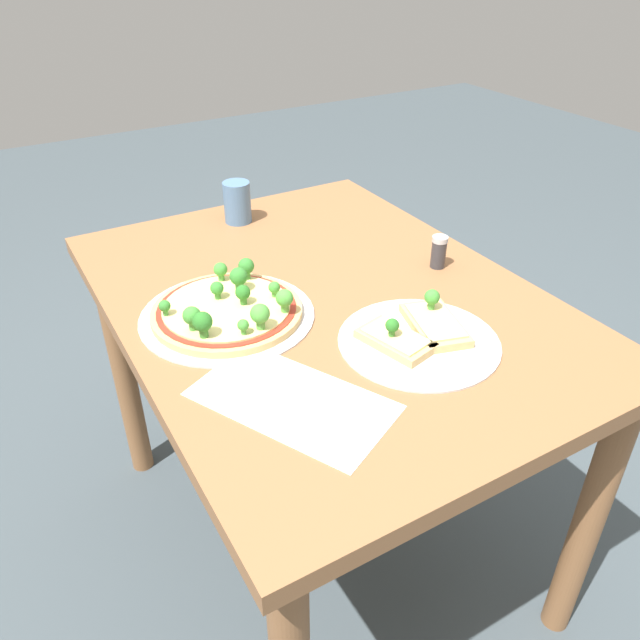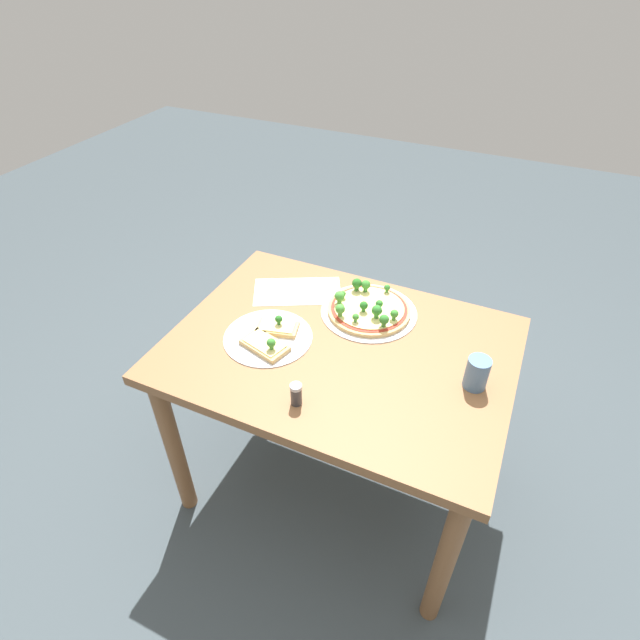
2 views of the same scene
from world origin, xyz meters
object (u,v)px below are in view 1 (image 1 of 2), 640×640
object	(u,v)px
condiment_shaker	(439,252)
pizza_tray_slice	(418,334)
drinking_cup	(238,202)
dining_table	(324,338)
pizza_tray_whole	(228,309)

from	to	relation	value
condiment_shaker	pizza_tray_slice	bearing A→B (deg)	134.05
condiment_shaker	drinking_cup	bearing A→B (deg)	31.70
drinking_cup	condiment_shaker	bearing A→B (deg)	-148.30
dining_table	pizza_tray_whole	distance (m)	0.24
pizza_tray_slice	condiment_shaker	size ratio (longest dim) A/B	4.05
dining_table	condiment_shaker	bearing A→B (deg)	-93.71
dining_table	drinking_cup	size ratio (longest dim) A/B	10.62
pizza_tray_slice	condiment_shaker	xyz separation A→B (m)	(0.20, -0.21, 0.03)
dining_table	pizza_tray_whole	bearing A→B (deg)	83.91
pizza_tray_slice	pizza_tray_whole	bearing A→B (deg)	47.91
pizza_tray_whole	condiment_shaker	xyz separation A→B (m)	(-0.04, -0.48, 0.02)
dining_table	drinking_cup	xyz separation A→B (m)	(0.43, -0.00, 0.16)
pizza_tray_whole	drinking_cup	size ratio (longest dim) A/B	3.27
pizza_tray_slice	condiment_shaker	world-z (taller)	condiment_shaker
dining_table	drinking_cup	world-z (taller)	drinking_cup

